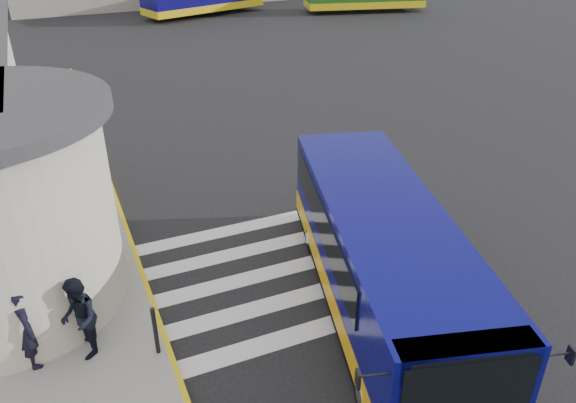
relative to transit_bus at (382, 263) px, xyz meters
name	(u,v)px	position (x,y,z in m)	size (l,w,h in m)	color
ground	(292,249)	(-0.82, 3.11, -1.28)	(140.00, 140.00, 0.00)	black
curb_strip	(119,210)	(-4.87, 7.11, -1.20)	(0.12, 34.00, 0.16)	gold
crosswalk	(287,268)	(-1.32, 2.31, -1.28)	(8.00, 5.35, 0.01)	silver
transit_bus	(382,263)	(0.00, 0.00, 0.00)	(5.17, 9.79, 2.68)	#08085E
pedestrian_a	(27,327)	(-7.44, 1.18, -0.19)	(0.69, 0.45, 1.88)	black
pedestrian_b	(79,318)	(-6.47, 1.05, -0.21)	(0.89, 0.70, 1.84)	black
bollard	(155,331)	(-5.09, 0.46, -0.55)	(0.10, 0.10, 1.16)	black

